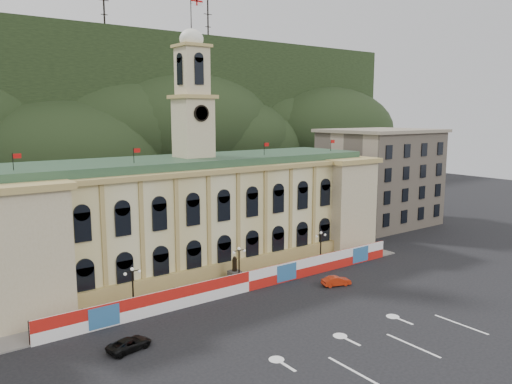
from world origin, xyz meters
TOP-DOWN VIEW (x-y plane):
  - ground at (0.00, 0.00)m, footprint 260.00×260.00m
  - lane_markings at (0.00, -5.00)m, footprint 26.00×10.00m
  - hill_ridge at (0.03, 121.99)m, footprint 230.00×80.00m
  - city_hall at (0.00, 27.63)m, footprint 56.20×17.60m
  - side_building_right at (43.00, 30.93)m, footprint 21.00×17.00m
  - hoarding_fence at (0.06, 15.07)m, footprint 50.00×0.44m
  - pavement at (0.00, 17.75)m, footprint 56.00×5.50m
  - statue at (0.00, 18.00)m, footprint 1.40×1.40m
  - lamp_left at (-14.00, 17.00)m, footprint 1.96×0.44m
  - lamp_center at (0.00, 17.00)m, footprint 1.96×0.44m
  - lamp_right at (14.00, 17.00)m, footprint 1.96×0.44m
  - red_sedan at (10.11, 10.02)m, footprint 3.47×4.47m
  - black_suv at (-17.79, 8.93)m, footprint 3.54×4.95m

SIDE VIEW (x-z plane):
  - ground at x=0.00m, z-range 0.00..0.00m
  - lane_markings at x=0.00m, z-range -0.01..0.01m
  - pavement at x=0.00m, z-range 0.00..0.16m
  - black_suv at x=-17.79m, z-range 0.00..1.17m
  - red_sedan at x=10.11m, z-range 0.00..1.22m
  - statue at x=0.00m, z-range -0.67..3.05m
  - hoarding_fence at x=0.06m, z-range 0.00..2.50m
  - lamp_left at x=-14.00m, z-range 0.50..5.65m
  - lamp_center at x=0.00m, z-range 0.50..5.65m
  - lamp_right at x=14.00m, z-range 0.50..5.65m
  - city_hall at x=0.00m, z-range -10.70..26.40m
  - side_building_right at x=43.00m, z-range 0.03..18.63m
  - hill_ridge at x=0.03m, z-range -12.52..51.48m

